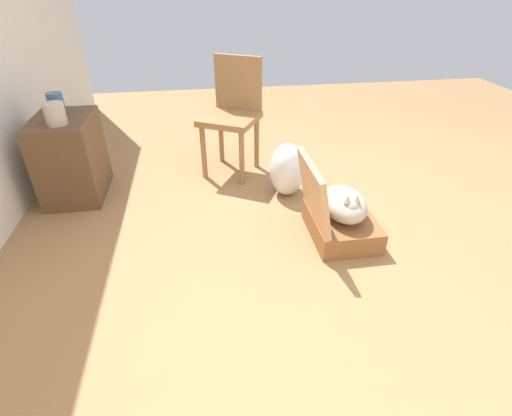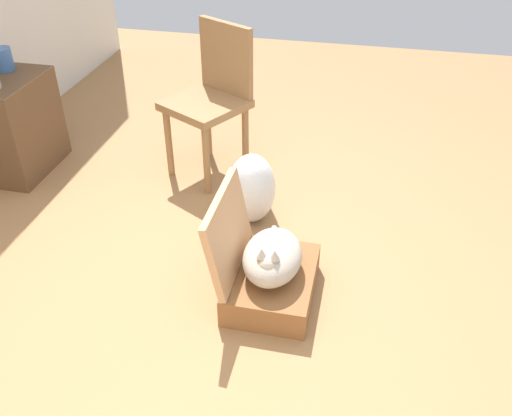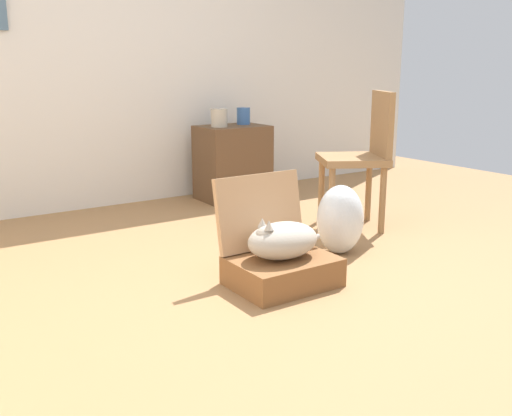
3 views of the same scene
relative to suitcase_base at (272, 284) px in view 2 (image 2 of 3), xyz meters
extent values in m
plane|color=#9E7247|center=(0.07, 0.05, -0.08)|extent=(7.68, 7.68, 0.00)
cube|color=brown|center=(0.00, 0.00, 0.00)|extent=(0.53, 0.41, 0.15)
cube|color=tan|center=(0.00, 0.22, 0.28)|extent=(0.53, 0.11, 0.41)
ellipsoid|color=#B2A899|center=(0.00, 0.00, 0.17)|extent=(0.40, 0.28, 0.19)
sphere|color=#B2A899|center=(-0.11, 0.00, 0.21)|extent=(0.11, 0.11, 0.11)
cone|color=#B2A899|center=(-0.11, -0.03, 0.28)|extent=(0.05, 0.05, 0.05)
cone|color=#B2A899|center=(-0.11, 0.03, 0.28)|extent=(0.05, 0.05, 0.05)
cylinder|color=#B2A899|center=(0.18, 0.04, 0.12)|extent=(0.20, 0.03, 0.07)
ellipsoid|color=silver|center=(0.62, 0.24, 0.14)|extent=(0.30, 0.28, 0.43)
cube|color=brown|center=(0.86, 1.90, 0.24)|extent=(0.57, 0.42, 0.64)
cylinder|color=#38609E|center=(1.00, 1.95, 0.63)|extent=(0.12, 0.12, 0.14)
cylinder|color=olive|center=(1.00, 0.88, 0.16)|extent=(0.04, 0.04, 0.47)
cylinder|color=olive|center=(0.84, 0.58, 0.16)|extent=(0.04, 0.04, 0.47)
cylinder|color=olive|center=(1.32, 0.71, 0.16)|extent=(0.04, 0.04, 0.47)
cylinder|color=olive|center=(1.15, 0.41, 0.16)|extent=(0.04, 0.04, 0.47)
cube|color=olive|center=(1.08, 0.64, 0.42)|extent=(0.60, 0.60, 0.05)
cube|color=olive|center=(1.25, 0.55, 0.66)|extent=(0.24, 0.38, 0.45)
camera|label=1|loc=(-2.03, 0.90, 1.49)|focal=26.89mm
camera|label=2|loc=(-2.03, -0.37, 1.89)|focal=39.40mm
camera|label=3|loc=(-1.71, -2.30, 1.05)|focal=40.45mm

